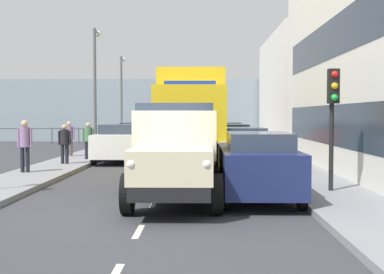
{
  "coord_description": "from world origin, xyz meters",
  "views": [
    {
      "loc": [
        -1.18,
        10.96,
        2.16
      ],
      "look_at": [
        -0.69,
        -12.75,
        1.12
      ],
      "focal_mm": 47.76,
      "sensor_mm": 36.0,
      "label": 1
    }
  ],
  "objects": [
    {
      "name": "ground_plane",
      "position": [
        0.0,
        -9.32,
        0.0
      ],
      "size": [
        80.0,
        80.0,
        0.0
      ],
      "primitive_type": "plane",
      "color": "#38383D"
    },
    {
      "name": "sidewalk_left",
      "position": [
        -4.58,
        -9.32,
        0.07
      ],
      "size": [
        2.14,
        35.7,
        0.15
      ],
      "primitive_type": "cube",
      "color": "gray",
      "rests_on": "ground_plane"
    },
    {
      "name": "sidewalk_right",
      "position": [
        4.58,
        -9.32,
        0.07
      ],
      "size": [
        2.14,
        35.7,
        0.15
      ],
      "primitive_type": "cube",
      "color": "gray",
      "rests_on": "ground_plane"
    },
    {
      "name": "road_centreline_markings",
      "position": [
        0.0,
        -8.68,
        0.0
      ],
      "size": [
        0.12,
        31.52,
        0.01
      ],
      "color": "silver",
      "rests_on": "ground_plane"
    },
    {
      "name": "building_far_block",
      "position": [
        -8.99,
        -23.13,
        3.68
      ],
      "size": [
        6.67,
        12.68,
        7.37
      ],
      "color": "silver",
      "rests_on": "ground_plane"
    },
    {
      "name": "sea_horizon",
      "position": [
        0.0,
        -30.17,
        2.5
      ],
      "size": [
        80.0,
        0.8,
        5.0
      ],
      "primitive_type": "cube",
      "color": "#84939E",
      "rests_on": "ground_plane"
    },
    {
      "name": "seawall_railing",
      "position": [
        -0.0,
        -26.57,
        0.92
      ],
      "size": [
        28.08,
        0.08,
        1.2
      ],
      "color": "#4C5156",
      "rests_on": "ground_plane"
    },
    {
      "name": "truck_vintage_cream",
      "position": [
        -0.53,
        -1.24,
        1.18
      ],
      "size": [
        2.17,
        5.64,
        2.43
      ],
      "color": "black",
      "rests_on": "ground_plane"
    },
    {
      "name": "lorry_cargo_yellow",
      "position": [
        -0.75,
        -9.22,
        2.08
      ],
      "size": [
        2.58,
        8.2,
        3.87
      ],
      "color": "gold",
      "rests_on": "ground_plane"
    },
    {
      "name": "car_navy_kerbside_near",
      "position": [
        -2.56,
        -1.74,
        0.9
      ],
      "size": [
        1.91,
        4.06,
        1.72
      ],
      "color": "navy",
      "rests_on": "ground_plane"
    },
    {
      "name": "car_grey_kerbside_1",
      "position": [
        -2.56,
        -6.62,
        0.89
      ],
      "size": [
        1.83,
        3.91,
        1.72
      ],
      "color": "slate",
      "rests_on": "ground_plane"
    },
    {
      "name": "car_teal_kerbside_2",
      "position": [
        -2.56,
        -12.48,
        0.89
      ],
      "size": [
        1.76,
        3.87,
        1.72
      ],
      "color": "#1E6670",
      "rests_on": "ground_plane"
    },
    {
      "name": "car_red_kerbside_3",
      "position": [
        -2.56,
        -17.69,
        0.9
      ],
      "size": [
        1.83,
        4.35,
        1.72
      ],
      "color": "#B21E1E",
      "rests_on": "ground_plane"
    },
    {
      "name": "car_white_oppositeside_0",
      "position": [
        2.56,
        -11.84,
        0.9
      ],
      "size": [
        1.98,
        4.01,
        1.72
      ],
      "color": "white",
      "rests_on": "ground_plane"
    },
    {
      "name": "car_black_oppositeside_1",
      "position": [
        2.56,
        -17.21,
        0.9
      ],
      "size": [
        1.81,
        4.63,
        1.72
      ],
      "color": "black",
      "rests_on": "ground_plane"
    },
    {
      "name": "car_silver_oppositeside_2",
      "position": [
        2.56,
        -22.95,
        0.9
      ],
      "size": [
        1.84,
        4.32,
        1.72
      ],
      "color": "#B7BABF",
      "rests_on": "ground_plane"
    },
    {
      "name": "pedestrian_near_railing",
      "position": [
        5.01,
        -6.63,
        1.23
      ],
      "size": [
        0.53,
        0.34,
        1.81
      ],
      "color": "black",
      "rests_on": "sidewalk_right"
    },
    {
      "name": "pedestrian_couple_b",
      "position": [
        4.47,
        -9.76,
        1.09
      ],
      "size": [
        0.53,
        0.34,
        1.61
      ],
      "color": "black",
      "rests_on": "sidewalk_right"
    },
    {
      "name": "pedestrian_couple_a",
      "position": [
        3.99,
        -11.94,
        1.12
      ],
      "size": [
        0.53,
        0.34,
        1.65
      ],
      "color": "black",
      "rests_on": "sidewalk_right"
    },
    {
      "name": "pedestrian_with_bag",
      "position": [
        5.28,
        -13.54,
        1.14
      ],
      "size": [
        0.53,
        0.34,
        1.68
      ],
      "color": "#4C473D",
      "rests_on": "sidewalk_right"
    },
    {
      "name": "traffic_light_near",
      "position": [
        -4.59,
        -2.47,
        2.47
      ],
      "size": [
        0.28,
        0.41,
        3.2
      ],
      "color": "black",
      "rests_on": "sidewalk_left"
    },
    {
      "name": "lamp_post_promenade",
      "position": [
        4.52,
        -16.14,
        4.05
      ],
      "size": [
        0.32,
        1.14,
        6.56
      ],
      "color": "#59595B",
      "rests_on": "sidewalk_right"
    },
    {
      "name": "lamp_post_far",
      "position": [
        4.59,
        -25.33,
        3.83
      ],
      "size": [
        0.32,
        1.14,
        6.15
      ],
      "color": "#59595B",
      "rests_on": "sidewalk_right"
    }
  ]
}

